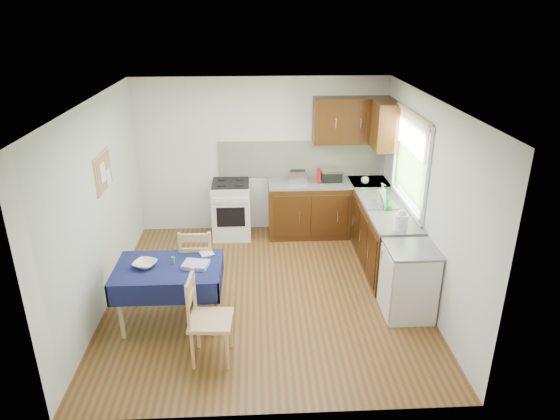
{
  "coord_description": "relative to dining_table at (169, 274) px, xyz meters",
  "views": [
    {
      "loc": [
        -0.1,
        -5.64,
        3.5
      ],
      "look_at": [
        0.19,
        0.12,
        1.12
      ],
      "focal_mm": 32.0,
      "sensor_mm": 36.0,
      "label": 1
    }
  ],
  "objects": [
    {
      "name": "soap_bottle_b",
      "position": [
        2.83,
        1.41,
        0.37
      ],
      "size": [
        0.11,
        0.11,
        0.19
      ],
      "primitive_type": "imported",
      "rotation": [
        0.0,
        0.0,
        1.88
      ],
      "color": "#1F6DB6",
      "rests_on": "worktop_right"
    },
    {
      "name": "worktop_right",
      "position": [
        2.83,
        1.21,
        0.25
      ],
      "size": [
        0.6,
        1.7,
        0.04
      ],
      "primitive_type": "cube",
      "color": "slate",
      "rests_on": "base_cabinets"
    },
    {
      "name": "splashback",
      "position": [
        1.78,
        2.65,
        0.57
      ],
      "size": [
        2.7,
        0.02,
        0.6
      ],
      "primitive_type": "cube",
      "color": "white",
      "rests_on": "wall_back"
    },
    {
      "name": "sandwich_press",
      "position": [
        2.23,
        2.41,
        0.36
      ],
      "size": [
        0.31,
        0.27,
        0.18
      ],
      "rotation": [
        0.0,
        0.0,
        0.26
      ],
      "color": "black",
      "rests_on": "worktop_back"
    },
    {
      "name": "corkboard",
      "position": [
        -0.85,
        0.86,
        0.97
      ],
      "size": [
        0.04,
        0.62,
        0.47
      ],
      "color": "tan",
      "rests_on": "wall_left"
    },
    {
      "name": "wall_right",
      "position": [
        3.13,
        0.56,
        0.62
      ],
      "size": [
        0.02,
        4.2,
        2.5
      ],
      "primitive_type": "cube",
      "color": "silver",
      "rests_on": "ground"
    },
    {
      "name": "toaster",
      "position": [
        1.68,
        2.36,
        0.37
      ],
      "size": [
        0.27,
        0.17,
        0.21
      ],
      "rotation": [
        0.0,
        0.0,
        -0.43
      ],
      "color": "silver",
      "rests_on": "worktop_back"
    },
    {
      "name": "floor",
      "position": [
        1.13,
        0.56,
        -0.63
      ],
      "size": [
        4.2,
        4.2,
        0.0
      ],
      "primitive_type": "plane",
      "color": "#543016",
      "rests_on": "ground"
    },
    {
      "name": "tea_towel",
      "position": [
        0.32,
        -0.03,
        0.13
      ],
      "size": [
        0.32,
        0.28,
        0.05
      ],
      "primitive_type": "cube",
      "rotation": [
        0.0,
        0.0,
        -0.23
      ],
      "color": "navy",
      "rests_on": "dining_table"
    },
    {
      "name": "kettle",
      "position": [
        2.82,
        0.5,
        0.39
      ],
      "size": [
        0.16,
        0.16,
        0.27
      ],
      "color": "silver",
      "rests_on": "worktop_right"
    },
    {
      "name": "sauce_bottle",
      "position": [
        2.01,
        2.27,
        0.39
      ],
      "size": [
        0.06,
        0.06,
        0.24
      ],
      "primitive_type": "cylinder",
      "color": "red",
      "rests_on": "worktop_back"
    },
    {
      "name": "book",
      "position": [
        0.34,
        0.28,
        0.11
      ],
      "size": [
        0.22,
        0.25,
        0.02
      ],
      "primitive_type": "imported",
      "rotation": [
        0.0,
        0.0,
        0.38
      ],
      "color": "white",
      "rests_on": "dining_table"
    },
    {
      "name": "window",
      "position": [
        3.1,
        1.26,
        1.02
      ],
      "size": [
        0.04,
        1.48,
        1.26
      ],
      "color": "#2F4F20",
      "rests_on": "wall_right"
    },
    {
      "name": "yellow_packet",
      "position": [
        2.2,
        2.53,
        0.34
      ],
      "size": [
        0.11,
        0.07,
        0.14
      ],
      "primitive_type": "cube",
      "rotation": [
        0.0,
        0.0,
        0.03
      ],
      "color": "gold",
      "rests_on": "worktop_back"
    },
    {
      "name": "dish_rack",
      "position": [
        2.76,
        1.3,
        0.3
      ],
      "size": [
        0.44,
        0.33,
        0.21
      ],
      "rotation": [
        0.0,
        0.0,
        -0.25
      ],
      "color": "gray",
      "rests_on": "worktop_right"
    },
    {
      "name": "chair_near",
      "position": [
        0.48,
        -0.7,
        -0.1
      ],
      "size": [
        0.46,
        0.46,
        0.99
      ],
      "rotation": [
        0.0,
        0.0,
        1.51
      ],
      "color": "tan",
      "rests_on": "ground"
    },
    {
      "name": "wall_left",
      "position": [
        -0.87,
        0.56,
        0.62
      ],
      "size": [
        0.02,
        4.2,
        2.5
      ],
      "primitive_type": "cube",
      "color": "silver",
      "rests_on": "ground"
    },
    {
      "name": "chair_far",
      "position": [
        0.27,
        0.48,
        -0.1
      ],
      "size": [
        0.44,
        0.44,
        1.0
      ],
      "rotation": [
        0.0,
        0.0,
        3.15
      ],
      "color": "tan",
      "rests_on": "ground"
    },
    {
      "name": "soap_bottle_c",
      "position": [
        2.82,
        1.16,
        0.35
      ],
      "size": [
        0.15,
        0.15,
        0.16
      ],
      "primitive_type": "imported",
      "rotation": [
        0.0,
        0.0,
        3.41
      ],
      "color": "#23813D",
      "rests_on": "worktop_right"
    },
    {
      "name": "ceiling",
      "position": [
        1.13,
        0.56,
        1.87
      ],
      "size": [
        4.0,
        4.2,
        0.02
      ],
      "primitive_type": "cube",
      "color": "white",
      "rests_on": "wall_back"
    },
    {
      "name": "wall_back",
      "position": [
        1.13,
        2.66,
        0.62
      ],
      "size": [
        4.0,
        0.02,
        2.5
      ],
      "primitive_type": "cube",
      "color": "silver",
      "rests_on": "ground"
    },
    {
      "name": "soap_bottle_a",
      "position": [
        2.78,
        1.37,
        0.42
      ],
      "size": [
        0.15,
        0.15,
        0.3
      ],
      "primitive_type": "imported",
      "rotation": [
        0.0,
        0.0,
        0.43
      ],
      "color": "silver",
      "rests_on": "worktop_right"
    },
    {
      "name": "worktop_back",
      "position": [
        2.18,
        2.36,
        0.25
      ],
      "size": [
        1.9,
        0.6,
        0.04
      ],
      "primitive_type": "cube",
      "color": "slate",
      "rests_on": "base_cabinets"
    },
    {
      "name": "base_cabinets",
      "position": [
        2.48,
        1.82,
        -0.2
      ],
      "size": [
        1.9,
        2.3,
        0.86
      ],
      "color": "black",
      "rests_on": "ground"
    },
    {
      "name": "plate_bowl",
      "position": [
        -0.26,
        0.01,
        0.14
      ],
      "size": [
        0.33,
        0.33,
        0.06
      ],
      "primitive_type": "imported",
      "rotation": [
        0.0,
        0.0,
        -0.36
      ],
      "color": "beige",
      "rests_on": "dining_table"
    },
    {
      "name": "wall_front",
      "position": [
        1.13,
        -1.54,
        0.62
      ],
      "size": [
        4.0,
        0.02,
        2.5
      ],
      "primitive_type": "cube",
      "color": "silver",
      "rests_on": "ground"
    },
    {
      "name": "spice_jar",
      "position": [
        0.05,
        0.07,
        0.15
      ],
      "size": [
        0.04,
        0.04,
        0.08
      ],
      "primitive_type": "cylinder",
      "color": "#278F3D",
      "rests_on": "dining_table"
    },
    {
      "name": "dining_table",
      "position": [
        0.0,
        0.0,
        0.0
      ],
      "size": [
        1.21,
        0.82,
        0.73
      ],
      "rotation": [
        0.0,
        0.0,
        -0.28
      ],
      "color": "#101541",
      "rests_on": "ground"
    },
    {
      "name": "fridge",
      "position": [
        2.83,
        0.01,
        -0.19
      ],
      "size": [
        0.58,
        0.6,
        0.89
      ],
      "color": "silver",
      "rests_on": "ground"
    },
    {
      "name": "worktop_corner",
      "position": [
        2.83,
        2.36,
        0.25
      ],
      "size": [
        0.6,
        0.6,
        0.04
      ],
      "primitive_type": "cube",
      "color": "slate",
      "rests_on": "base_cabinets"
    },
    {
      "name": "upper_cabinets",
      "position": [
        2.65,
        2.36,
        1.22
      ],
      "size": [
        1.2,
        0.85,
        0.7
      ],
      "color": "black",
      "rests_on": "wall_back"
    },
    {
      "name": "stove",
      "position": [
        0.63,
        2.36,
        -0.17
      ],
      "size": [
        0.6,
        0.61,
        0.92
      ],
      "color": "silver",
      "rests_on": "ground"
    },
    {
      "name": "cup",
      "position": [
        2.74,
        2.25,
        0.32
      ],
      "size": [
        0.16,
        0.16,
        0.09
      ],
      "primitive_type": "imported",
      "rotation": [
        0.0,
        0.0,
        0.4
      ],
      "color": "white",
      "rests_on": "worktop_back"
    }
  ]
}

